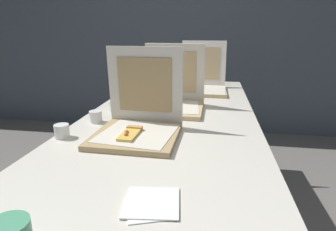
# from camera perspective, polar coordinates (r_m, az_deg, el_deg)

# --- Properties ---
(wall_back) EXTENTS (10.00, 0.10, 2.60)m
(wall_back) POSITION_cam_1_polar(r_m,az_deg,el_deg) (3.24, 5.84, 19.74)
(wall_back) COLOR #4C5660
(wall_back) RESTS_ON ground
(table) EXTENTS (0.86, 2.13, 0.72)m
(table) POSITION_cam_1_polar(r_m,az_deg,el_deg) (1.42, 0.23, -2.23)
(table) COLOR silver
(table) RESTS_ON ground
(pizza_box_front) EXTENTS (0.34, 0.34, 0.35)m
(pizza_box_front) POSITION_cam_1_polar(r_m,az_deg,el_deg) (1.16, -6.07, -1.60)
(pizza_box_front) COLOR tan
(pizza_box_front) RESTS_ON table
(pizza_box_middle) EXTENTS (0.33, 0.34, 0.35)m
(pizza_box_middle) POSITION_cam_1_polar(r_m,az_deg,el_deg) (1.54, 0.89, 3.13)
(pizza_box_middle) COLOR tan
(pizza_box_middle) RESTS_ON table
(pizza_box_back) EXTENTS (0.34, 0.44, 0.34)m
(pizza_box_back) POSITION_cam_1_polar(r_m,az_deg,el_deg) (2.02, 6.95, 6.37)
(pizza_box_back) COLOR tan
(pizza_box_back) RESTS_ON table
(cup_white_near_left) EXTENTS (0.06, 0.06, 0.06)m
(cup_white_near_left) POSITION_cam_1_polar(r_m,az_deg,el_deg) (1.22, -20.70, -2.97)
(cup_white_near_left) COLOR white
(cup_white_near_left) RESTS_ON table
(cup_white_mid) EXTENTS (0.06, 0.06, 0.06)m
(cup_white_mid) POSITION_cam_1_polar(r_m,az_deg,el_deg) (1.53, -10.68, 1.88)
(cup_white_mid) COLOR white
(cup_white_mid) RESTS_ON table
(cup_white_near_center) EXTENTS (0.06, 0.06, 0.06)m
(cup_white_near_center) POSITION_cam_1_polar(r_m,az_deg,el_deg) (1.37, -14.41, -0.22)
(cup_white_near_center) COLOR white
(cup_white_near_center) RESTS_ON table
(napkin_pile) EXTENTS (0.15, 0.17, 0.01)m
(napkin_pile) POSITION_cam_1_polar(r_m,az_deg,el_deg) (0.74, -3.46, -17.47)
(napkin_pile) COLOR white
(napkin_pile) RESTS_ON table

